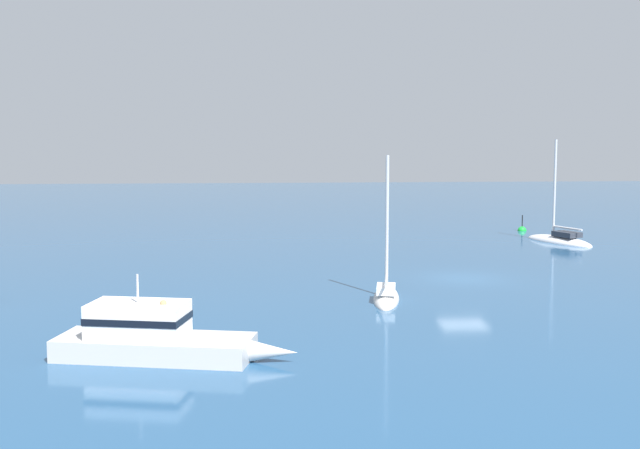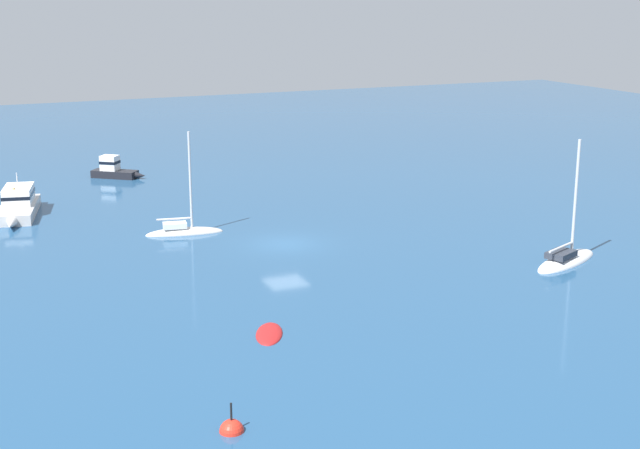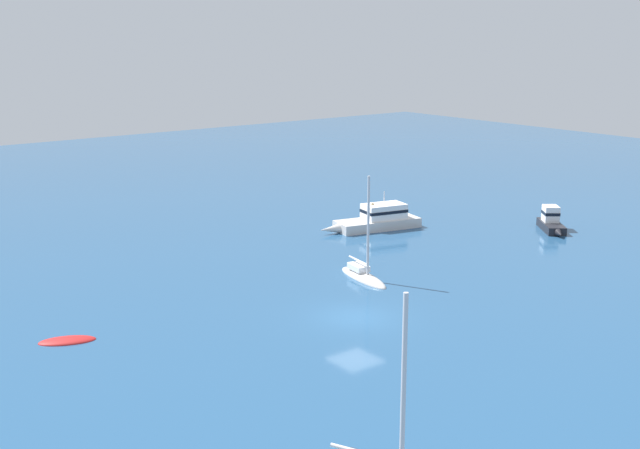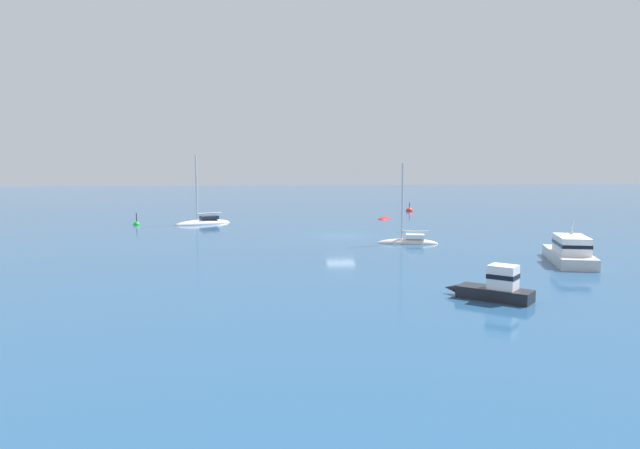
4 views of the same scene
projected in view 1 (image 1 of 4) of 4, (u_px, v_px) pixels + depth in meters
The scene contains 5 objects.
ground_plane at pixel (464, 278), 44.12m from camera, with size 160.00×160.00×0.00m, color navy.
yacht at pixel (386, 296), 38.66m from camera, with size 5.13×2.02×7.04m.
yacht_1 at pixel (560, 240), 58.19m from camera, with size 6.11×3.95×7.58m.
launch at pixel (153, 336), 28.71m from camera, with size 3.75×8.47×2.90m.
mooring_buoy at pixel (522, 231), 64.81m from camera, with size 0.68×0.68×1.56m.
Camera 1 is at (42.81, -10.87, 7.82)m, focal length 47.08 mm.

